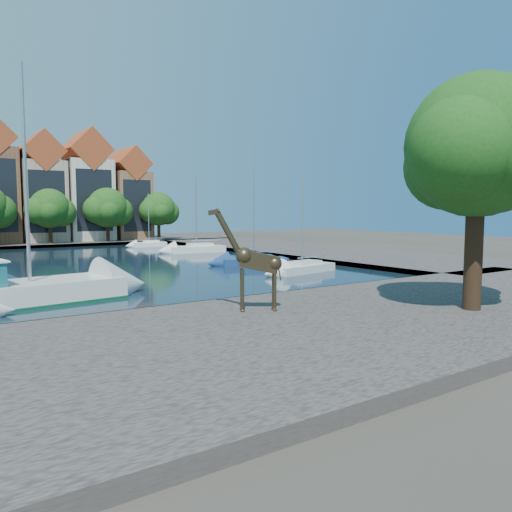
{
  "coord_description": "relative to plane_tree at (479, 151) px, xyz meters",
  "views": [
    {
      "loc": [
        -13.49,
        -22.02,
        5.04
      ],
      "look_at": [
        0.38,
        -1.85,
        2.79
      ],
      "focal_mm": 35.0,
      "sensor_mm": 36.0,
      "label": 1
    }
  ],
  "objects": [
    {
      "name": "far_tree_far_east",
      "position": [
        10.48,
        59.5,
        -2.6
      ],
      "size": [
        6.76,
        5.2,
        7.36
      ],
      "color": "#332114",
      "rests_on": "far_quay"
    },
    {
      "name": "near_quay",
      "position": [
        -7.62,
        2.01,
        -7.42
      ],
      "size": [
        50.0,
        14.0,
        0.5
      ],
      "primitive_type": "cube",
      "color": "#554D4A",
      "rests_on": "ground"
    },
    {
      "name": "plane_tree",
      "position": [
        0.0,
        0.0,
        0.0
      ],
      "size": [
        8.32,
        6.4,
        10.62
      ],
      "color": "#332114",
      "rests_on": "near_quay"
    },
    {
      "name": "right_quay",
      "position": [
        17.38,
        33.01,
        -7.42
      ],
      "size": [
        14.0,
        52.0,
        0.5
      ],
      "primitive_type": "cube",
      "color": "#554D4A",
      "rests_on": "ground"
    },
    {
      "name": "sailboat_right_a",
      "position": [
        4.38,
        17.56,
        -7.11
      ],
      "size": [
        6.33,
        3.2,
        8.24
      ],
      "color": "silver",
      "rests_on": "water_basin"
    },
    {
      "name": "townhouse_east_mid",
      "position": [
        0.88,
        64.99,
        0.43
      ],
      "size": [
        6.43,
        9.18,
        16.65
      ],
      "color": "beige",
      "rests_on": "far_quay"
    },
    {
      "name": "ground",
      "position": [
        -7.62,
        9.01,
        -7.67
      ],
      "size": [
        160.0,
        160.0,
        0.0
      ],
      "primitive_type": "plane",
      "color": "#38332B",
      "rests_on": "ground"
    },
    {
      "name": "giraffe_statue",
      "position": [
        -8.58,
        5.39,
        -4.91
      ],
      "size": [
        3.0,
        1.79,
        4.61
      ],
      "color": "#362C1B",
      "rests_on": "near_quay"
    },
    {
      "name": "sailboat_right_b",
      "position": [
        4.38,
        24.39,
        -7.09
      ],
      "size": [
        6.37,
        3.83,
        11.29
      ],
      "color": "navy",
      "rests_on": "water_basin"
    },
    {
      "name": "townhouse_east_end",
      "position": [
        7.38,
        64.99,
        -0.56
      ],
      "size": [
        5.44,
        9.18,
        14.43
      ],
      "color": "#885D41",
      "rests_on": "far_quay"
    },
    {
      "name": "far_tree_mid_east",
      "position": [
        -5.52,
        59.5,
        -2.54
      ],
      "size": [
        7.02,
        5.4,
        7.52
      ],
      "color": "#332114",
      "rests_on": "far_quay"
    },
    {
      "name": "far_quay",
      "position": [
        -7.62,
        65.01,
        -7.42
      ],
      "size": [
        60.0,
        16.0,
        0.5
      ],
      "primitive_type": "cube",
      "color": "#554D4A",
      "rests_on": "ground"
    },
    {
      "name": "townhouse_east_inner",
      "position": [
        -5.62,
        64.99,
        0.06
      ],
      "size": [
        5.94,
        9.18,
        15.79
      ],
      "color": "tan",
      "rests_on": "far_quay"
    },
    {
      "name": "sailboat_right_d",
      "position": [
        5.33,
        51.25,
        -7.11
      ],
      "size": [
        4.66,
        1.88,
        7.27
      ],
      "color": "white",
      "rests_on": "water_basin"
    },
    {
      "name": "water_basin",
      "position": [
        -7.62,
        33.01,
        -7.63
      ],
      "size": [
        38.0,
        50.0,
        0.08
      ],
      "primitive_type": "cube",
      "color": "black",
      "rests_on": "ground"
    },
    {
      "name": "far_tree_east",
      "position": [
        2.49,
        59.5,
        -2.43
      ],
      "size": [
        7.54,
        5.8,
        7.84
      ],
      "color": "#332114",
      "rests_on": "far_quay"
    },
    {
      "name": "sailboat_right_c",
      "position": [
        6.46,
        39.51,
        -7.02
      ],
      "size": [
        6.87,
        3.22,
        9.26
      ],
      "color": "silver",
      "rests_on": "water_basin"
    }
  ]
}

